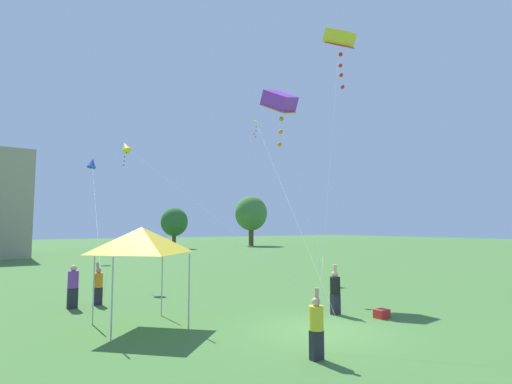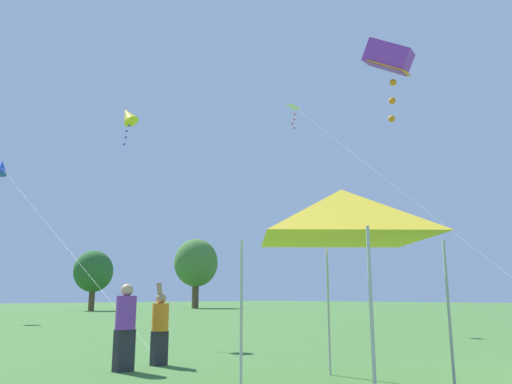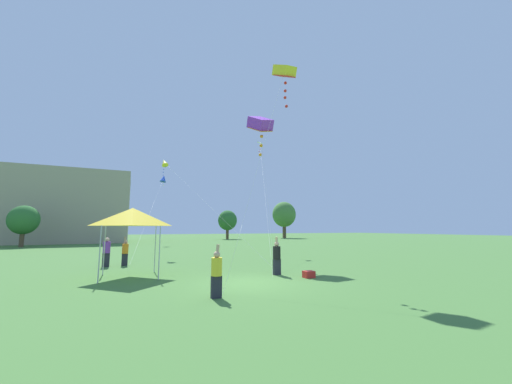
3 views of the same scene
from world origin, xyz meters
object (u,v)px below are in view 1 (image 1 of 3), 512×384
festival_tent (141,240)px  kite_yellow_diamond_4 (126,147)px  person_yellow_shirt (316,325)px  person_black_shirt (335,290)px  person_orange_shirt (98,284)px  kite_white_delta_3 (257,124)px  kite_blue_diamond_0 (92,163)px  person_purple_shirt (73,285)px  kite_purple_box_1 (279,102)px  cooler_box (382,314)px  kite_yellow_box_2 (340,40)px

festival_tent → kite_yellow_diamond_4: (2.53, 11.34, 5.43)m
kite_yellow_diamond_4 → person_yellow_shirt: bearing=-89.4°
person_black_shirt → kite_yellow_diamond_4: bearing=-154.4°
person_orange_shirt → kite_white_delta_3: kite_white_delta_3 is taller
kite_blue_diamond_0 → person_black_shirt: bearing=-85.3°
person_purple_shirt → festival_tent: bearing=118.9°
person_yellow_shirt → kite_purple_box_1: 14.45m
cooler_box → kite_yellow_box_2: bearing=100.1°
person_purple_shirt → kite_blue_diamond_0: 27.36m
cooler_box → kite_purple_box_1: (0.72, 7.15, 10.09)m
festival_tent → person_yellow_shirt: size_ratio=1.87×
kite_purple_box_1 → kite_yellow_box_2: bearing=-100.2°
kite_yellow_diamond_4 → person_purple_shirt: bearing=-120.0°
person_black_shirt → person_yellow_shirt: 5.48m
festival_tent → kite_blue_diamond_0: size_ratio=0.13×
person_black_shirt → person_purple_shirt: (-8.27, 6.91, 0.03)m
festival_tent → kite_yellow_box_2: size_ratio=0.28×
cooler_box → person_purple_shirt: bearing=138.2°
kite_white_delta_3 → kite_yellow_diamond_4: kite_white_delta_3 is taller
kite_blue_diamond_0 → kite_white_delta_3: 20.80m
person_purple_shirt → kite_yellow_box_2: 15.27m
kite_blue_diamond_0 → kite_white_delta_3: kite_white_delta_3 is taller
person_purple_shirt → person_yellow_shirt: bearing=124.0°
person_yellow_shirt → kite_yellow_diamond_4: 18.72m
festival_tent → person_orange_shirt: size_ratio=1.84×
cooler_box → kite_white_delta_3: (3.93, 14.18, 10.82)m
kite_purple_box_1 → festival_tent: bearing=-158.2°
person_orange_shirt → person_black_shirt: person_black_shirt is taller
festival_tent → kite_purple_box_1: size_ratio=0.30×
festival_tent → kite_yellow_box_2: bearing=-15.4°
kite_white_delta_3 → person_black_shirt: bearing=-111.1°
festival_tent → person_purple_shirt: (-1.35, 4.61, -1.96)m
person_purple_shirt → kite_yellow_diamond_4: bearing=-107.3°
cooler_box → kite_blue_diamond_0: kite_blue_diamond_0 is taller
kite_yellow_diamond_4 → person_black_shirt: bearing=-72.1°
kite_yellow_box_2 → person_purple_shirt: bearing=143.3°
person_orange_shirt → person_purple_shirt: 1.08m
kite_blue_diamond_0 → kite_white_delta_3: bearing=-68.6°
person_orange_shirt → kite_yellow_box_2: (7.94, -6.94, 10.43)m
festival_tent → cooler_box: bearing=-25.0°
kite_blue_diamond_0 → kite_white_delta_3: (7.59, -19.34, 1.00)m
cooler_box → person_black_shirt: person_black_shirt is taller
person_orange_shirt → person_purple_shirt: (-1.05, -0.23, 0.07)m
kite_blue_diamond_0 → kite_yellow_box_2: 32.13m
kite_yellow_box_2 → festival_tent: bearing=164.6°
festival_tent → kite_white_delta_3: bearing=41.5°
person_orange_shirt → kite_purple_box_1: size_ratio=0.16×
person_purple_shirt → kite_purple_box_1: 13.69m
kite_yellow_box_2 → person_black_shirt: bearing=-164.4°
person_black_shirt → person_purple_shirt: 10.78m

